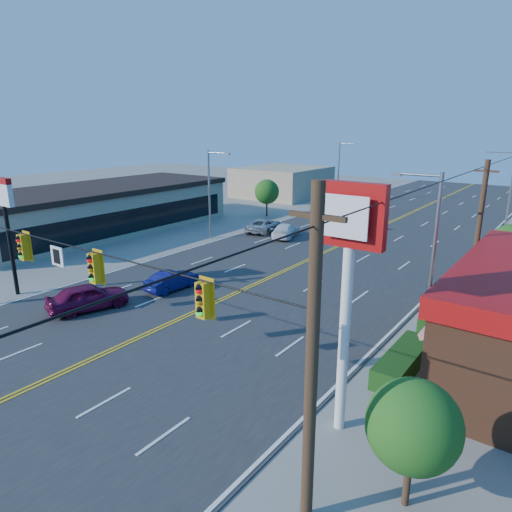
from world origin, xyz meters
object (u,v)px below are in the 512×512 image
Objects in this scene: car_blue at (173,281)px; car_white at (285,231)px; car_magenta at (88,298)px; car_silver at (264,226)px; signal_span at (40,265)px; kfc_pylon at (349,261)px; pizza_hut_sign at (5,212)px.

car_blue is 16.14m from car_white.
car_blue is at bearing -88.37° from car_magenta.
car_white is 3.04m from car_silver.
signal_span reaches higher than kfc_pylon.
signal_span reaches higher than car_white.
car_silver is (-2.95, 0.71, 0.02)m from car_white.
signal_span is 27.12m from car_white.
kfc_pylon is at bearing 117.71° from car_silver.
signal_span reaches higher than pizza_hut_sign.
car_blue is at bearing 40.26° from pizza_hut_sign.
kfc_pylon reaches higher than car_magenta.
kfc_pylon reaches higher than car_blue.
signal_span reaches higher than car_blue.
pizza_hut_sign is 23.36m from car_white.
signal_span reaches higher than car_silver.
kfc_pylon is at bearing -166.34° from car_magenta.
car_silver is at bearing -63.92° from car_magenta.
car_blue is (1.46, 5.13, -0.14)m from car_magenta.
kfc_pylon reaches higher than car_white.
signal_span is 11.60m from pizza_hut_sign.
signal_span reaches higher than car_magenta.
kfc_pylon reaches higher than car_silver.
kfc_pylon reaches higher than pizza_hut_sign.
car_magenta is 1.20× the size of car_blue.
kfc_pylon is at bearing 0.00° from pizza_hut_sign.
car_magenta is at bearing 72.65° from car_white.
car_white is (-1.82, 16.03, 0.03)m from car_blue.
car_white is at bearing -71.56° from car_magenta.
kfc_pylon is 1.78× the size of car_silver.
car_white is at bearing 153.96° from car_silver.
signal_span is 5.11× the size of car_silver.
car_white is at bearing 126.56° from kfc_pylon.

